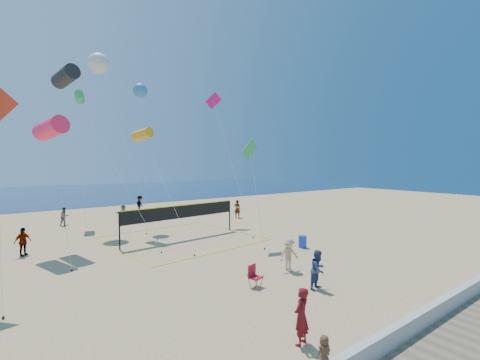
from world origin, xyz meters
TOP-DOWN VIEW (x-y plane):
  - ground at (0.00, 0.00)m, footprint 120.00×120.00m
  - ocean at (0.00, 62.00)m, footprint 140.00×50.00m
  - seawall at (0.00, -3.00)m, footprint 32.00×0.30m
  - woman at (-0.61, -1.23)m, footprint 0.78×0.63m
  - toddler at (-1.73, -3.06)m, footprint 0.47×0.34m
  - bystander_a at (3.45, 1.49)m, footprint 0.99×0.84m
  - bystander_b at (4.15, 4.10)m, footprint 1.24×0.83m
  - far_person_0 at (-7.39, 15.97)m, footprint 1.12×0.91m
  - far_person_1 at (1.29, 24.58)m, footprint 1.54×1.11m
  - far_person_2 at (11.73, 19.46)m, footprint 0.79×0.83m
  - far_person_3 at (-3.83, 25.42)m, footprint 1.02×0.93m
  - far_person_4 at (4.70, 29.64)m, footprint 0.94×1.36m
  - camp_chair at (1.20, 3.45)m, footprint 0.66×0.78m
  - trash_barrel at (8.30, 6.95)m, footprint 0.69×0.69m
  - volleyball_net at (2.71, 14.24)m, footprint 10.75×10.61m
  - kite_0 at (-5.68, 15.84)m, footprint 2.00×6.48m
  - kite_1 at (-4.41, 18.25)m, footprint 5.18×8.27m
  - kite_2 at (0.86, 17.42)m, footprint 1.41×9.00m
  - kite_4 at (5.91, 9.77)m, footprint 1.61×2.02m
  - kite_5 at (8.72, 18.94)m, footprint 2.46×8.69m
  - kite_6 at (-1.22, 22.42)m, footprint 3.39×8.72m
  - kite_7 at (2.11, 21.40)m, footprint 1.79×4.76m
  - kite_8 at (-2.21, 25.82)m, footprint 1.54×7.35m

SIDE VIEW (x-z plane):
  - ground at x=0.00m, z-range 0.00..0.00m
  - ocean at x=0.00m, z-range 0.00..0.03m
  - seawall at x=0.00m, z-range 0.00..0.60m
  - trash_barrel at x=8.30m, z-range 0.00..0.83m
  - camp_chair at x=1.20m, z-range 0.01..1.15m
  - far_person_1 at x=1.29m, z-range 0.00..1.60m
  - far_person_3 at x=-3.83m, z-range 0.00..1.71m
  - bystander_b at x=4.15m, z-range 0.00..1.78m
  - far_person_0 at x=-7.39m, z-range 0.00..1.78m
  - bystander_a at x=3.45m, z-range 0.00..1.81m
  - woman at x=-0.61m, z-range 0.00..1.86m
  - far_person_2 at x=11.73m, z-range 0.00..1.90m
  - far_person_4 at x=4.70m, z-range 0.00..1.94m
  - toddler at x=-1.73m, z-range 0.60..1.48m
  - volleyball_net at x=2.71m, z-range 0.50..3.13m
  - kite_4 at x=5.91m, z-range 2.68..10.30m
  - kite_0 at x=-5.68m, z-range 3.65..12.49m
  - kite_2 at x=0.86m, z-range 3.80..12.49m
  - kite_5 at x=8.72m, z-range 4.83..17.76m
  - kite_1 at x=-4.41m, z-range 5.67..18.48m
  - kite_8 at x=-2.21m, z-range 5.79..18.45m
  - kite_7 at x=2.11m, z-range 5.92..19.11m
  - kite_6 at x=-1.22m, z-range 6.86..22.39m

